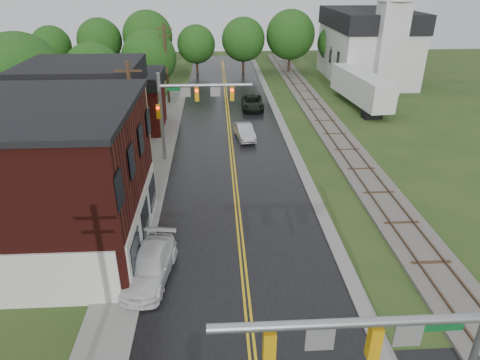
{
  "coord_description": "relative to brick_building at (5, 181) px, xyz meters",
  "views": [
    {
      "loc": [
        -1.21,
        -5.88,
        14.16
      ],
      "look_at": [
        0.01,
        15.79,
        3.5
      ],
      "focal_mm": 32.0,
      "sensor_mm": 36.0,
      "label": 1
    }
  ],
  "objects": [
    {
      "name": "brick_building",
      "position": [
        0.0,
        0.0,
        0.0
      ],
      "size": [
        14.3,
        10.3,
        8.3
      ],
      "color": "#42110E",
      "rests_on": "ground"
    },
    {
      "name": "traffic_signal_near",
      "position": [
        15.96,
        -13.0,
        0.82
      ],
      "size": [
        7.34,
        0.3,
        7.2
      ],
      "color": "gray",
      "rests_on": "ground"
    },
    {
      "name": "sedan_silver",
      "position": [
        13.81,
        16.68,
        -3.47
      ],
      "size": [
        1.97,
        4.27,
        1.35
      ],
      "primitive_type": "imported",
      "rotation": [
        0.0,
        0.0,
        0.14
      ],
      "color": "#A4A4A9",
      "rests_on": "ground"
    },
    {
      "name": "pickup_white",
      "position": [
        7.68,
        -3.2,
        -3.41
      ],
      "size": [
        2.75,
        5.34,
        1.48
      ],
      "primitive_type": "imported",
      "rotation": [
        0.0,
        0.0,
        -0.14
      ],
      "color": "white",
      "rests_on": "ground"
    },
    {
      "name": "curb_right",
      "position": [
        17.88,
        20.0,
        -4.15
      ],
      "size": [
        0.8,
        70.0,
        0.12
      ],
      "primitive_type": "cube",
      "color": "gray",
      "rests_on": "ground"
    },
    {
      "name": "utility_pole_c",
      "position": [
        5.68,
        29.0,
        0.57
      ],
      "size": [
        1.8,
        0.28,
        9.0
      ],
      "color": "#382616",
      "rests_on": "ground"
    },
    {
      "name": "church",
      "position": [
        32.48,
        38.74,
        1.68
      ],
      "size": [
        10.4,
        18.4,
        20.0
      ],
      "color": "silver",
      "rests_on": "ground"
    },
    {
      "name": "semi_trailer",
      "position": [
        27.75,
        26.49,
        -1.88
      ],
      "size": [
        3.88,
        12.24,
        3.81
      ],
      "color": "black",
      "rests_on": "ground"
    },
    {
      "name": "main_road",
      "position": [
        12.48,
        15.0,
        -4.15
      ],
      "size": [
        10.0,
        90.0,
        0.02
      ],
      "primitive_type": "cube",
      "color": "black",
      "rests_on": "ground"
    },
    {
      "name": "railroad",
      "position": [
        22.48,
        20.0,
        -4.05
      ],
      "size": [
        3.2,
        80.0,
        0.3
      ],
      "color": "#59544C",
      "rests_on": "ground"
    },
    {
      "name": "utility_pole_b",
      "position": [
        5.68,
        7.0,
        0.57
      ],
      "size": [
        1.8,
        0.28,
        9.0
      ],
      "color": "#382616",
      "rests_on": "ground"
    },
    {
      "name": "yellow_house",
      "position": [
        1.48,
        11.0,
        -0.95
      ],
      "size": [
        8.0,
        7.0,
        6.4
      ],
      "primitive_type": "cube",
      "color": "tan",
      "rests_on": "ground"
    },
    {
      "name": "tree_left_b",
      "position": [
        -5.36,
        16.9,
        1.57
      ],
      "size": [
        7.6,
        7.6,
        9.69
      ],
      "color": "black",
      "rests_on": "ground"
    },
    {
      "name": "traffic_signal_far",
      "position": [
        9.01,
        12.0,
        0.82
      ],
      "size": [
        7.34,
        0.43,
        7.2
      ],
      "color": "gray",
      "rests_on": "ground"
    },
    {
      "name": "suv_dark",
      "position": [
        15.34,
        26.24,
        -3.44
      ],
      "size": [
        2.47,
        5.17,
        1.42
      ],
      "primitive_type": "imported",
      "rotation": [
        0.0,
        0.0,
        -0.02
      ],
      "color": "black",
      "rests_on": "ground"
    },
    {
      "name": "sidewalk_left",
      "position": [
        6.28,
        10.0,
        -4.15
      ],
      "size": [
        2.4,
        50.0,
        0.12
      ],
      "primitive_type": "cube",
      "color": "gray",
      "rests_on": "ground"
    },
    {
      "name": "tree_left_e",
      "position": [
        3.64,
        30.9,
        0.66
      ],
      "size": [
        6.4,
        6.4,
        8.16
      ],
      "color": "black",
      "rests_on": "ground"
    },
    {
      "name": "tree_left_c",
      "position": [
        -1.36,
        24.9,
        0.36
      ],
      "size": [
        6.0,
        6.0,
        7.65
      ],
      "color": "black",
      "rests_on": "ground"
    },
    {
      "name": "darkred_building",
      "position": [
        2.48,
        20.0,
        -1.95
      ],
      "size": [
        7.0,
        6.0,
        4.4
      ],
      "primitive_type": "cube",
      "color": "#3F0F0C",
      "rests_on": "ground"
    }
  ]
}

